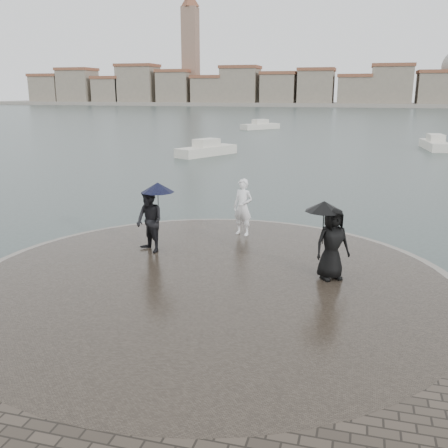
% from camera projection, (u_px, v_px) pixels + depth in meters
% --- Properties ---
extents(ground, '(400.00, 400.00, 0.00)m').
position_uv_depth(ground, '(156.00, 363.00, 9.32)').
color(ground, '#2B3835').
rests_on(ground, ground).
extents(kerb_ring, '(12.50, 12.50, 0.32)m').
position_uv_depth(kerb_ring, '(210.00, 286.00, 12.54)').
color(kerb_ring, gray).
rests_on(kerb_ring, ground).
extents(quay_tip, '(11.90, 11.90, 0.36)m').
position_uv_depth(quay_tip, '(210.00, 286.00, 12.53)').
color(quay_tip, '#2D261E').
rests_on(quay_tip, ground).
extents(statue, '(0.78, 0.63, 1.84)m').
position_uv_depth(statue, '(243.00, 207.00, 16.11)').
color(statue, white).
rests_on(statue, quay_tip).
extents(visitor_left, '(1.29, 1.11, 2.04)m').
position_uv_depth(visitor_left, '(151.00, 215.00, 14.37)').
color(visitor_left, black).
rests_on(visitor_left, quay_tip).
extents(visitor_right, '(1.25, 1.05, 1.95)m').
position_uv_depth(visitor_right, '(331.00, 236.00, 12.29)').
color(visitor_right, black).
rests_on(visitor_right, quay_tip).
extents(far_skyline, '(260.00, 20.00, 37.00)m').
position_uv_depth(far_skyline, '(334.00, 89.00, 159.19)').
color(far_skyline, gray).
rests_on(far_skyline, ground).
extents(boats, '(35.03, 34.07, 1.50)m').
position_uv_depth(boats, '(356.00, 141.00, 46.44)').
color(boats, silver).
rests_on(boats, ground).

